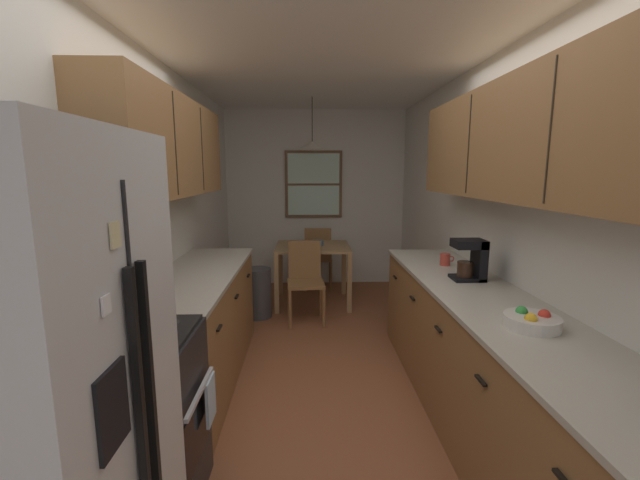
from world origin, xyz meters
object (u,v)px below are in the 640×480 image
at_px(refrigerator, 30,434).
at_px(dining_chair_near, 305,277).
at_px(microwave_over_range, 83,182).
at_px(mug_by_coffeemaker, 445,259).
at_px(dining_table, 313,255).
at_px(dining_chair_far, 318,255).
at_px(stove_range, 130,423).
at_px(coffee_maker, 472,259).
at_px(storage_canister, 154,291).
at_px(fruit_bowl, 532,320).
at_px(trash_bin, 258,293).
at_px(table_serving_bowl, 317,243).

distance_m(refrigerator, dining_chair_near, 3.40).
bearing_deg(microwave_over_range, mug_by_coffeemaker, 34.23).
bearing_deg(microwave_over_range, dining_table, 71.87).
bearing_deg(dining_chair_far, stove_range, -104.99).
xyz_separation_m(dining_chair_near, coffee_maker, (1.21, -1.60, 0.56)).
bearing_deg(storage_canister, microwave_over_range, -104.36).
height_order(mug_by_coffeemaker, fruit_bowl, mug_by_coffeemaker).
xyz_separation_m(refrigerator, dining_chair_far, (0.99, 4.49, -0.40)).
relative_size(dining_table, storage_canister, 4.29).
relative_size(dining_chair_near, storage_canister, 4.19).
distance_m(stove_range, trash_bin, 2.74).
bearing_deg(storage_canister, fruit_bowl, -9.42).
relative_size(microwave_over_range, dining_chair_far, 0.68).
relative_size(coffee_maker, table_serving_bowl, 1.78).
relative_size(refrigerator, table_serving_bowl, 10.82).
bearing_deg(dining_chair_far, mug_by_coffeemaker, -67.00).
bearing_deg(table_serving_bowl, trash_bin, -143.73).
bearing_deg(stove_range, mug_by_coffeemaker, 35.70).
relative_size(coffee_maker, fruit_bowl, 1.09).
relative_size(dining_table, table_serving_bowl, 5.54).
bearing_deg(dining_table, microwave_over_range, -108.13).
xyz_separation_m(storage_canister, fruit_bowl, (2.00, -0.33, -0.07)).
distance_m(stove_range, dining_chair_far, 3.94).
relative_size(trash_bin, storage_canister, 2.68).
distance_m(dining_table, coffee_maker, 2.51).
bearing_deg(microwave_over_range, table_serving_bowl, 71.14).
relative_size(trash_bin, mug_by_coffeemaker, 4.80).
distance_m(stove_range, coffee_maker, 2.36).
xyz_separation_m(refrigerator, dining_chair_near, (0.81, 3.28, -0.40)).
xyz_separation_m(refrigerator, dining_table, (0.91, 3.89, -0.27)).
height_order(coffee_maker, fruit_bowl, coffee_maker).
height_order(dining_chair_far, mug_by_coffeemaker, mug_by_coffeemaker).
bearing_deg(dining_table, storage_canister, -108.68).
distance_m(dining_chair_far, table_serving_bowl, 0.65).
height_order(dining_chair_near, trash_bin, dining_chair_near).
relative_size(dining_chair_far, trash_bin, 1.56).
xyz_separation_m(microwave_over_range, coffee_maker, (2.17, 1.00, -0.57)).
height_order(stove_range, dining_table, stove_range).
xyz_separation_m(dining_table, coffee_maker, (1.12, -2.20, 0.42)).
bearing_deg(dining_table, dining_chair_far, 82.01).
relative_size(refrigerator, storage_canister, 8.39).
xyz_separation_m(mug_by_coffeemaker, table_serving_bowl, (-1.03, 1.77, -0.17)).
height_order(stove_range, mug_by_coffeemaker, stove_range).
bearing_deg(dining_chair_near, microwave_over_range, -110.24).
bearing_deg(storage_canister, dining_chair_far, 73.16).
distance_m(dining_table, dining_chair_near, 0.63).
bearing_deg(coffee_maker, stove_range, -154.11).
bearing_deg(dining_chair_near, dining_chair_far, 81.73).
xyz_separation_m(storage_canister, table_serving_bowl, (0.99, 2.80, -0.23)).
bearing_deg(dining_chair_far, storage_canister, -106.84).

